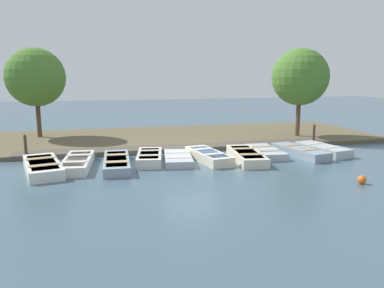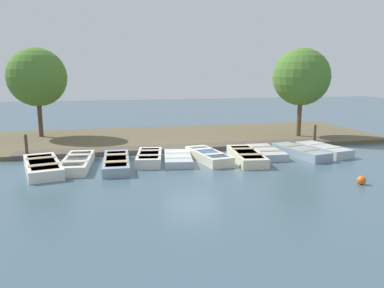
{
  "view_description": "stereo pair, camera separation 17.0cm",
  "coord_description": "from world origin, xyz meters",
  "px_view_note": "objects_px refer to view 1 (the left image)",
  "views": [
    {
      "loc": [
        16.39,
        -4.04,
        3.76
      ],
      "look_at": [
        0.27,
        -0.04,
        0.65
      ],
      "focal_mm": 35.0,
      "sensor_mm": 36.0,
      "label": 1
    },
    {
      "loc": [
        16.43,
        -3.87,
        3.76
      ],
      "look_at": [
        0.27,
        -0.04,
        0.65
      ],
      "focal_mm": 35.0,
      "sensor_mm": 36.0,
      "label": 2
    }
  ],
  "objects_px": {
    "rowboat_5": "(208,156)",
    "rowboat_8": "(300,152)",
    "rowboat_6": "(246,156)",
    "rowboat_9": "(323,149)",
    "rowboat_4": "(178,158)",
    "rowboat_2": "(117,162)",
    "rowboat_3": "(150,157)",
    "buoy": "(362,180)",
    "rowboat_0": "(43,167)",
    "rowboat_1": "(77,163)",
    "park_tree_left": "(300,77)",
    "park_tree_far_left": "(36,77)",
    "mooring_post_far": "(314,134)",
    "mooring_post_near": "(26,147)",
    "rowboat_7": "(266,152)"
  },
  "relations": [
    {
      "from": "rowboat_5",
      "to": "rowboat_8",
      "type": "relative_size",
      "value": 0.99
    },
    {
      "from": "rowboat_6",
      "to": "rowboat_9",
      "type": "distance_m",
      "value": 4.13
    },
    {
      "from": "rowboat_6",
      "to": "rowboat_4",
      "type": "bearing_deg",
      "value": -91.71
    },
    {
      "from": "rowboat_2",
      "to": "rowboat_3",
      "type": "distance_m",
      "value": 1.51
    },
    {
      "from": "rowboat_5",
      "to": "rowboat_6",
      "type": "height_order",
      "value": "same"
    },
    {
      "from": "rowboat_4",
      "to": "rowboat_8",
      "type": "height_order",
      "value": "rowboat_8"
    },
    {
      "from": "rowboat_4",
      "to": "buoy",
      "type": "relative_size",
      "value": 9.29
    },
    {
      "from": "rowboat_0",
      "to": "rowboat_2",
      "type": "height_order",
      "value": "rowboat_0"
    },
    {
      "from": "rowboat_1",
      "to": "park_tree_left",
      "type": "bearing_deg",
      "value": 113.22
    },
    {
      "from": "rowboat_4",
      "to": "rowboat_9",
      "type": "bearing_deg",
      "value": 98.61
    },
    {
      "from": "rowboat_1",
      "to": "rowboat_9",
      "type": "xyz_separation_m",
      "value": [
        -0.02,
        11.28,
        0.01
      ]
    },
    {
      "from": "rowboat_2",
      "to": "rowboat_8",
      "type": "relative_size",
      "value": 1.11
    },
    {
      "from": "park_tree_far_left",
      "to": "rowboat_2",
      "type": "bearing_deg",
      "value": 27.82
    },
    {
      "from": "mooring_post_far",
      "to": "buoy",
      "type": "height_order",
      "value": "mooring_post_far"
    },
    {
      "from": "mooring_post_near",
      "to": "mooring_post_far",
      "type": "bearing_deg",
      "value": 90.0
    },
    {
      "from": "rowboat_1",
      "to": "mooring_post_near",
      "type": "height_order",
      "value": "mooring_post_near"
    },
    {
      "from": "rowboat_2",
      "to": "rowboat_7",
      "type": "bearing_deg",
      "value": 97.18
    },
    {
      "from": "rowboat_1",
      "to": "rowboat_3",
      "type": "bearing_deg",
      "value": 99.03
    },
    {
      "from": "rowboat_1",
      "to": "park_tree_far_left",
      "type": "bearing_deg",
      "value": -156.72
    },
    {
      "from": "rowboat_1",
      "to": "rowboat_2",
      "type": "distance_m",
      "value": 1.58
    },
    {
      "from": "rowboat_5",
      "to": "buoy",
      "type": "height_order",
      "value": "rowboat_5"
    },
    {
      "from": "rowboat_0",
      "to": "rowboat_9",
      "type": "relative_size",
      "value": 1.23
    },
    {
      "from": "rowboat_0",
      "to": "mooring_post_near",
      "type": "relative_size",
      "value": 3.27
    },
    {
      "from": "rowboat_9",
      "to": "mooring_post_far",
      "type": "xyz_separation_m",
      "value": [
        -2.24,
        0.89,
        0.35
      ]
    },
    {
      "from": "rowboat_6",
      "to": "mooring_post_far",
      "type": "bearing_deg",
      "value": 125.79
    },
    {
      "from": "rowboat_2",
      "to": "buoy",
      "type": "height_order",
      "value": "rowboat_2"
    },
    {
      "from": "rowboat_8",
      "to": "buoy",
      "type": "height_order",
      "value": "rowboat_8"
    },
    {
      "from": "rowboat_4",
      "to": "rowboat_5",
      "type": "relative_size",
      "value": 0.89
    },
    {
      "from": "rowboat_1",
      "to": "mooring_post_far",
      "type": "distance_m",
      "value": 12.38
    },
    {
      "from": "mooring_post_far",
      "to": "buoy",
      "type": "distance_m",
      "value": 7.49
    },
    {
      "from": "mooring_post_near",
      "to": "rowboat_5",
      "type": "bearing_deg",
      "value": 73.53
    },
    {
      "from": "mooring_post_near",
      "to": "rowboat_3",
      "type": "bearing_deg",
      "value": 69.03
    },
    {
      "from": "rowboat_7",
      "to": "rowboat_6",
      "type": "bearing_deg",
      "value": -56.12
    },
    {
      "from": "rowboat_2",
      "to": "mooring_post_near",
      "type": "bearing_deg",
      "value": -120.82
    },
    {
      "from": "rowboat_1",
      "to": "rowboat_7",
      "type": "distance_m",
      "value": 8.47
    },
    {
      "from": "rowboat_4",
      "to": "buoy",
      "type": "height_order",
      "value": "rowboat_4"
    },
    {
      "from": "rowboat_1",
      "to": "park_tree_left",
      "type": "height_order",
      "value": "park_tree_left"
    },
    {
      "from": "rowboat_0",
      "to": "rowboat_2",
      "type": "distance_m",
      "value": 2.84
    },
    {
      "from": "rowboat_6",
      "to": "rowboat_7",
      "type": "relative_size",
      "value": 1.24
    },
    {
      "from": "rowboat_4",
      "to": "park_tree_left",
      "type": "height_order",
      "value": "park_tree_left"
    },
    {
      "from": "mooring_post_near",
      "to": "buoy",
      "type": "relative_size",
      "value": 3.62
    },
    {
      "from": "mooring_post_near",
      "to": "park_tree_far_left",
      "type": "height_order",
      "value": "park_tree_far_left"
    },
    {
      "from": "rowboat_7",
      "to": "park_tree_far_left",
      "type": "xyz_separation_m",
      "value": [
        -7.01,
        -10.91,
        3.41
      ]
    },
    {
      "from": "rowboat_8",
      "to": "rowboat_7",
      "type": "bearing_deg",
      "value": -117.56
    },
    {
      "from": "rowboat_5",
      "to": "mooring_post_near",
      "type": "bearing_deg",
      "value": -115.21
    },
    {
      "from": "rowboat_3",
      "to": "rowboat_5",
      "type": "distance_m",
      "value": 2.58
    },
    {
      "from": "buoy",
      "to": "rowboat_8",
      "type": "bearing_deg",
      "value": 176.88
    },
    {
      "from": "rowboat_7",
      "to": "park_tree_left",
      "type": "xyz_separation_m",
      "value": [
        -3.79,
        3.75,
        3.42
      ]
    },
    {
      "from": "buoy",
      "to": "rowboat_9",
      "type": "bearing_deg",
      "value": 161.93
    },
    {
      "from": "buoy",
      "to": "rowboat_1",
      "type": "bearing_deg",
      "value": -116.32
    }
  ]
}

